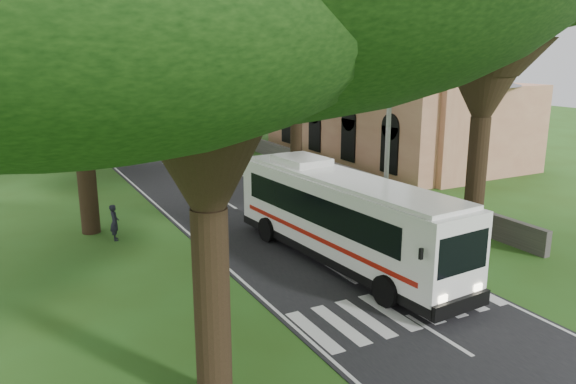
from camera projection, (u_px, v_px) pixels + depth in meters
ground at (364, 289)px, 21.25m from camera, size 140.00×140.00×0.00m
road at (173, 169)px, 42.67m from camera, size 8.00×120.00×0.04m
crosswalk at (398, 310)px, 19.54m from camera, size 8.00×3.00×0.01m
property_wall at (283, 154)px, 45.75m from camera, size 0.35×50.00×1.20m
church at (391, 98)px, 46.61m from camera, size 14.00×24.00×11.60m
pole_near at (387, 146)px, 27.86m from camera, size 1.60×0.24×8.00m
pole_mid at (233, 110)px, 45.00m from camera, size 1.60×0.24×8.00m
pole_far at (164, 93)px, 62.14m from camera, size 1.60×0.24×8.00m
tree_l_midb at (45, 22)px, 40.92m from camera, size 12.53×12.53×13.64m
tree_l_far at (16, 23)px, 55.74m from camera, size 15.28×15.28×14.75m
tree_r_midb at (203, 12)px, 54.18m from camera, size 15.97×15.97×15.87m
tree_r_far at (162, 28)px, 70.28m from camera, size 13.00×13.00×14.45m
coach_bus at (342, 216)px, 23.54m from camera, size 3.75×12.91×3.76m
distant_car_b at (102, 125)px, 63.41m from camera, size 2.14×3.94×1.23m
distant_car_c at (112, 112)px, 75.99m from camera, size 2.21×4.36×1.21m
pedestrian at (115, 222)px, 26.57m from camera, size 0.47×0.67×1.75m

